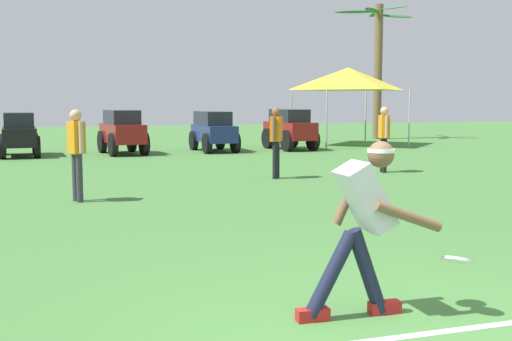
{
  "coord_description": "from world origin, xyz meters",
  "views": [
    {
      "loc": [
        -2.41,
        -3.68,
        1.71
      ],
      "look_at": [
        -0.04,
        3.31,
        0.9
      ],
      "focal_mm": 45.0,
      "sensor_mm": 36.0,
      "label": 1
    }
  ],
  "objects_px": {
    "parked_car_slot_a": "(19,133)",
    "parked_car_slot_d": "(290,128)",
    "teammate_near_sideline": "(276,136)",
    "palm_tree_left_of_centre": "(378,62)",
    "parked_car_slot_c": "(213,130)",
    "frisbee_in_flight": "(457,260)",
    "teammate_deep": "(384,133)",
    "event_tent": "(348,79)",
    "teammate_midfield": "(77,146)",
    "parked_car_slot_b": "(122,131)",
    "frisbee_thrower": "(364,218)"
  },
  "relations": [
    {
      "from": "parked_car_slot_a",
      "to": "parked_car_slot_b",
      "type": "bearing_deg",
      "value": -3.44
    },
    {
      "from": "palm_tree_left_of_centre",
      "to": "event_tent",
      "type": "xyz_separation_m",
      "value": [
        -3.02,
        -3.15,
        -0.87
      ]
    },
    {
      "from": "frisbee_thrower",
      "to": "teammate_near_sideline",
      "type": "distance_m",
      "value": 9.05
    },
    {
      "from": "teammate_midfield",
      "to": "parked_car_slot_b",
      "type": "relative_size",
      "value": 0.64
    },
    {
      "from": "teammate_midfield",
      "to": "parked_car_slot_c",
      "type": "relative_size",
      "value": 0.64
    },
    {
      "from": "parked_car_slot_c",
      "to": "palm_tree_left_of_centre",
      "type": "height_order",
      "value": "palm_tree_left_of_centre"
    },
    {
      "from": "parked_car_slot_b",
      "to": "parked_car_slot_c",
      "type": "bearing_deg",
      "value": 2.67
    },
    {
      "from": "teammate_midfield",
      "to": "teammate_deep",
      "type": "bearing_deg",
      "value": 17.55
    },
    {
      "from": "teammate_midfield",
      "to": "parked_car_slot_d",
      "type": "bearing_deg",
      "value": 51.44
    },
    {
      "from": "teammate_midfield",
      "to": "parked_car_slot_c",
      "type": "bearing_deg",
      "value": 62.97
    },
    {
      "from": "parked_car_slot_a",
      "to": "event_tent",
      "type": "relative_size",
      "value": 0.7
    },
    {
      "from": "parked_car_slot_a",
      "to": "parked_car_slot_c",
      "type": "distance_m",
      "value": 6.15
    },
    {
      "from": "teammate_deep",
      "to": "palm_tree_left_of_centre",
      "type": "height_order",
      "value": "palm_tree_left_of_centre"
    },
    {
      "from": "frisbee_in_flight",
      "to": "parked_car_slot_c",
      "type": "height_order",
      "value": "parked_car_slot_c"
    },
    {
      "from": "event_tent",
      "to": "teammate_midfield",
      "type": "bearing_deg",
      "value": -134.0
    },
    {
      "from": "teammate_deep",
      "to": "teammate_midfield",
      "type": "bearing_deg",
      "value": -162.45
    },
    {
      "from": "teammate_near_sideline",
      "to": "parked_car_slot_d",
      "type": "height_order",
      "value": "teammate_near_sideline"
    },
    {
      "from": "frisbee_thrower",
      "to": "parked_car_slot_b",
      "type": "bearing_deg",
      "value": 89.54
    },
    {
      "from": "palm_tree_left_of_centre",
      "to": "event_tent",
      "type": "height_order",
      "value": "palm_tree_left_of_centre"
    },
    {
      "from": "frisbee_in_flight",
      "to": "teammate_deep",
      "type": "xyz_separation_m",
      "value": [
        4.65,
        9.23,
        0.49
      ]
    },
    {
      "from": "parked_car_slot_b",
      "to": "event_tent",
      "type": "height_order",
      "value": "event_tent"
    },
    {
      "from": "parked_car_slot_d",
      "to": "event_tent",
      "type": "xyz_separation_m",
      "value": [
        2.93,
        1.35,
        1.78
      ]
    },
    {
      "from": "teammate_deep",
      "to": "teammate_near_sideline",
      "type": "bearing_deg",
      "value": -173.85
    },
    {
      "from": "parked_car_slot_a",
      "to": "parked_car_slot_c",
      "type": "xyz_separation_m",
      "value": [
        6.15,
        -0.04,
        0.0
      ]
    },
    {
      "from": "parked_car_slot_d",
      "to": "teammate_midfield",
      "type": "bearing_deg",
      "value": -128.56
    },
    {
      "from": "parked_car_slot_b",
      "to": "parked_car_slot_c",
      "type": "height_order",
      "value": "parked_car_slot_b"
    },
    {
      "from": "frisbee_in_flight",
      "to": "teammate_midfield",
      "type": "bearing_deg",
      "value": 109.86
    },
    {
      "from": "event_tent",
      "to": "teammate_near_sideline",
      "type": "bearing_deg",
      "value": -124.9
    },
    {
      "from": "parked_car_slot_a",
      "to": "parked_car_slot_d",
      "type": "height_order",
      "value": "parked_car_slot_d"
    },
    {
      "from": "parked_car_slot_d",
      "to": "event_tent",
      "type": "distance_m",
      "value": 3.69
    },
    {
      "from": "teammate_deep",
      "to": "parked_car_slot_c",
      "type": "xyz_separation_m",
      "value": [
        -2.19,
        7.49,
        -0.22
      ]
    },
    {
      "from": "teammate_near_sideline",
      "to": "parked_car_slot_a",
      "type": "height_order",
      "value": "teammate_near_sideline"
    },
    {
      "from": "palm_tree_left_of_centre",
      "to": "teammate_deep",
      "type": "bearing_deg",
      "value": -118.61
    },
    {
      "from": "parked_car_slot_c",
      "to": "parked_car_slot_d",
      "type": "xyz_separation_m",
      "value": [
        2.73,
        -0.09,
        0.02
      ]
    },
    {
      "from": "frisbee_in_flight",
      "to": "parked_car_slot_b",
      "type": "xyz_separation_m",
      "value": [
        -0.58,
        16.57,
        0.29
      ]
    },
    {
      "from": "parked_car_slot_d",
      "to": "teammate_near_sideline",
      "type": "bearing_deg",
      "value": -113.72
    },
    {
      "from": "teammate_near_sideline",
      "to": "palm_tree_left_of_centre",
      "type": "xyz_separation_m",
      "value": [
        9.34,
        12.2,
        2.45
      ]
    },
    {
      "from": "frisbee_thrower",
      "to": "palm_tree_left_of_centre",
      "type": "bearing_deg",
      "value": 60.44
    },
    {
      "from": "frisbee_thrower",
      "to": "parked_car_slot_b",
      "type": "height_order",
      "value": "parked_car_slot_b"
    },
    {
      "from": "frisbee_thrower",
      "to": "frisbee_in_flight",
      "type": "relative_size",
      "value": 3.91
    },
    {
      "from": "frisbee_in_flight",
      "to": "teammate_near_sideline",
      "type": "xyz_separation_m",
      "value": [
        1.8,
        8.92,
        0.49
      ]
    },
    {
      "from": "teammate_deep",
      "to": "palm_tree_left_of_centre",
      "type": "relative_size",
      "value": 0.27
    },
    {
      "from": "frisbee_in_flight",
      "to": "event_tent",
      "type": "distance_m",
      "value": 19.84
    },
    {
      "from": "frisbee_thrower",
      "to": "parked_car_slot_a",
      "type": "xyz_separation_m",
      "value": [
        -2.97,
        16.53,
        -0.07
      ]
    },
    {
      "from": "teammate_near_sideline",
      "to": "teammate_deep",
      "type": "height_order",
      "value": "same"
    },
    {
      "from": "parked_car_slot_c",
      "to": "parked_car_slot_d",
      "type": "height_order",
      "value": "parked_car_slot_d"
    },
    {
      "from": "frisbee_thrower",
      "to": "teammate_near_sideline",
      "type": "height_order",
      "value": "teammate_near_sideline"
    },
    {
      "from": "frisbee_thrower",
      "to": "teammate_midfield",
      "type": "bearing_deg",
      "value": 104.96
    },
    {
      "from": "teammate_near_sideline",
      "to": "palm_tree_left_of_centre",
      "type": "distance_m",
      "value": 15.56
    },
    {
      "from": "frisbee_thrower",
      "to": "event_tent",
      "type": "bearing_deg",
      "value": 63.54
    }
  ]
}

